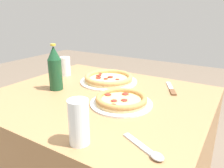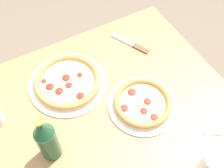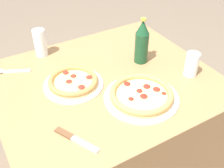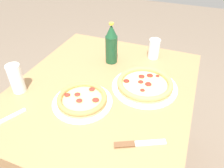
# 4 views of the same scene
# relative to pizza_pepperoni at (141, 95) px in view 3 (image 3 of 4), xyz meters

# --- Properties ---
(table) EXTENTS (1.05, 0.90, 0.73)m
(table) POSITION_rel_pizza_pepperoni_xyz_m (0.07, -0.20, -0.38)
(table) COLOR #997047
(table) RESTS_ON ground_plane
(pizza_pepperoni) EXTENTS (0.33, 0.33, 0.04)m
(pizza_pepperoni) POSITION_rel_pizza_pepperoni_xyz_m (0.00, 0.00, 0.00)
(pizza_pepperoni) COLOR white
(pizza_pepperoni) RESTS_ON table
(pizza_salami) EXTENTS (0.28, 0.28, 0.04)m
(pizza_salami) POSITION_rel_pizza_pepperoni_xyz_m (0.22, -0.24, -0.00)
(pizza_salami) COLOR silver
(pizza_salami) RESTS_ON table
(glass_orange_juice) EXTENTS (0.07, 0.07, 0.15)m
(glass_orange_juice) POSITION_rel_pizza_pepperoni_xyz_m (0.26, -0.58, 0.05)
(glass_orange_juice) COLOR white
(glass_orange_juice) RESTS_ON table
(glass_cola) EXTENTS (0.07, 0.07, 0.12)m
(glass_cola) POSITION_rel_pizza_pepperoni_xyz_m (-0.31, -0.03, 0.04)
(glass_cola) COLOR white
(glass_cola) RESTS_ON table
(beer_bottle) EXTENTS (0.07, 0.07, 0.24)m
(beer_bottle) POSITION_rel_pizza_pepperoni_xyz_m (-0.17, -0.25, 0.10)
(beer_bottle) COLOR #194728
(beer_bottle) RESTS_ON table
(knife) EXTENTS (0.11, 0.19, 0.01)m
(knife) POSITION_rel_pizza_pepperoni_xyz_m (0.36, 0.07, -0.02)
(knife) COLOR brown
(knife) RESTS_ON table
(spoon) EXTENTS (0.17, 0.10, 0.02)m
(spoon) POSITION_rel_pizza_pepperoni_xyz_m (0.47, -0.51, -0.01)
(spoon) COLOR silver
(spoon) RESTS_ON table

